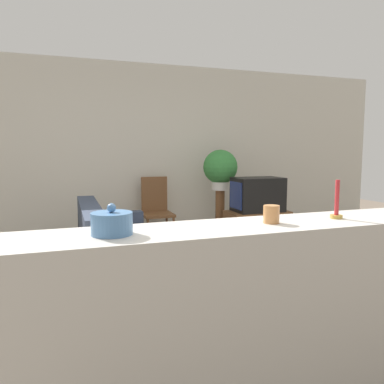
{
  "coord_description": "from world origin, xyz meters",
  "views": [
    {
      "loc": [
        -0.95,
        -2.37,
        1.38
      ],
      "look_at": [
        0.59,
        2.11,
        0.85
      ],
      "focal_mm": 35.0,
      "sensor_mm": 36.0,
      "label": 1
    }
  ],
  "objects_px": {
    "potted_plant": "(220,168)",
    "decorative_bowl": "(112,223)",
    "couch": "(117,251)",
    "wooden_chair": "(156,207)",
    "television": "(257,194)"
  },
  "relations": [
    {
      "from": "television",
      "to": "wooden_chair",
      "type": "bearing_deg",
      "value": 145.58
    },
    {
      "from": "couch",
      "to": "wooden_chair",
      "type": "relative_size",
      "value": 1.78
    },
    {
      "from": "potted_plant",
      "to": "decorative_bowl",
      "type": "height_order",
      "value": "potted_plant"
    },
    {
      "from": "couch",
      "to": "decorative_bowl",
      "type": "bearing_deg",
      "value": -97.72
    },
    {
      "from": "couch",
      "to": "decorative_bowl",
      "type": "xyz_separation_m",
      "value": [
        -0.31,
        -2.26,
        0.75
      ]
    },
    {
      "from": "wooden_chair",
      "to": "decorative_bowl",
      "type": "relative_size",
      "value": 5.1
    },
    {
      "from": "television",
      "to": "decorative_bowl",
      "type": "relative_size",
      "value": 3.48
    },
    {
      "from": "decorative_bowl",
      "to": "couch",
      "type": "bearing_deg",
      "value": 82.28
    },
    {
      "from": "decorative_bowl",
      "to": "television",
      "type": "bearing_deg",
      "value": 50.55
    },
    {
      "from": "couch",
      "to": "decorative_bowl",
      "type": "height_order",
      "value": "decorative_bowl"
    },
    {
      "from": "potted_plant",
      "to": "decorative_bowl",
      "type": "bearing_deg",
      "value": -120.63
    },
    {
      "from": "television",
      "to": "decorative_bowl",
      "type": "distance_m",
      "value": 3.65
    },
    {
      "from": "couch",
      "to": "wooden_chair",
      "type": "bearing_deg",
      "value": 60.82
    },
    {
      "from": "couch",
      "to": "potted_plant",
      "type": "distance_m",
      "value": 2.19
    },
    {
      "from": "decorative_bowl",
      "to": "wooden_chair",
      "type": "bearing_deg",
      "value": 73.47
    }
  ]
}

